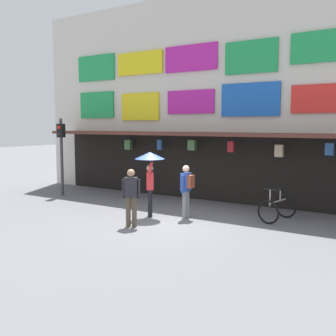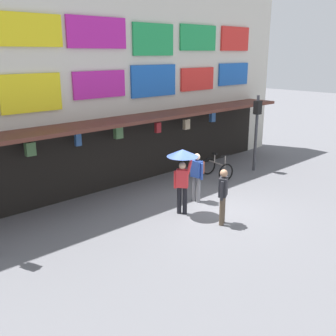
{
  "view_description": "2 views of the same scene",
  "coord_description": "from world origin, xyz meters",
  "views": [
    {
      "loc": [
        6.69,
        -9.96,
        2.95
      ],
      "look_at": [
        -0.52,
        1.23,
        1.51
      ],
      "focal_mm": 43.16,
      "sensor_mm": 36.0,
      "label": 1
    },
    {
      "loc": [
        -8.91,
        -7.61,
        4.88
      ],
      "look_at": [
        -1.09,
        0.7,
        1.52
      ],
      "focal_mm": 42.06,
      "sensor_mm": 36.0,
      "label": 2
    }
  ],
  "objects": [
    {
      "name": "ground_plane",
      "position": [
        0.0,
        0.0,
        0.0
      ],
      "size": [
        80.0,
        80.0,
        0.0
      ],
      "primitive_type": "plane",
      "color": "slate"
    },
    {
      "name": "shopfront",
      "position": [
        -0.0,
        4.57,
        3.96
      ],
      "size": [
        18.0,
        2.6,
        8.0
      ],
      "color": "beige",
      "rests_on": "ground"
    },
    {
      "name": "traffic_light_far",
      "position": [
        4.91,
        1.69,
        2.14
      ],
      "size": [
        0.29,
        0.33,
        3.2
      ],
      "color": "#38383D",
      "rests_on": "ground"
    },
    {
      "name": "bicycle_parked",
      "position": [
        2.92,
        2.08,
        0.39
      ],
      "size": [
        0.92,
        1.27,
        1.05
      ],
      "color": "black",
      "rests_on": "ground"
    },
    {
      "name": "pedestrian_with_umbrella",
      "position": [
        -0.71,
        0.46,
        1.64
      ],
      "size": [
        0.96,
        0.96,
        2.08
      ],
      "color": "black",
      "rests_on": "ground"
    },
    {
      "name": "pedestrian_in_black",
      "position": [
        -0.41,
        -0.9,
        0.95
      ],
      "size": [
        0.47,
        0.37,
        1.68
      ],
      "color": "brown",
      "rests_on": "ground"
    },
    {
      "name": "pedestrian_in_purple",
      "position": [
        0.41,
        0.87,
        0.98
      ],
      "size": [
        0.36,
        0.53,
        1.68
      ],
      "color": "gray",
      "rests_on": "ground"
    }
  ]
}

